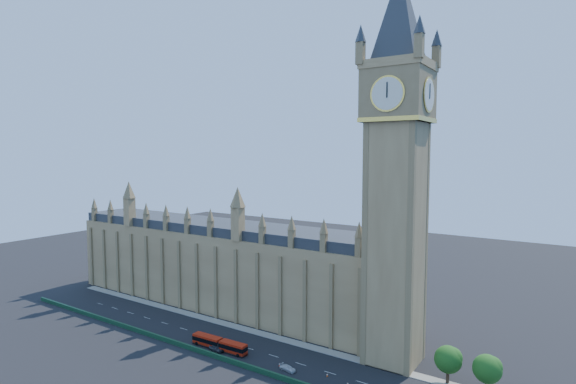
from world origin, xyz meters
The scene contains 14 objects.
ground centered at (0.00, 0.00, 0.00)m, with size 400.00×400.00×0.00m, color black.
palace_westminster centered at (-25.00, 22.00, 13.86)m, with size 120.00×20.00×28.00m.
elizabeth_tower centered at (38.00, 13.99, 54.56)m, with size 20.59×20.59×105.00m.
bridge_parapet centered at (0.00, -9.00, 0.60)m, with size 160.00×0.60×1.20m, color #1E4C2D.
kerb_north centered at (0.00, 9.50, 0.08)m, with size 160.00×3.00×0.16m, color gray.
tree_east_near centered at (52.22, 10.08, 5.64)m, with size 6.00×6.00×8.50m.
tree_east_far centered at (60.22, 10.08, 5.64)m, with size 6.00×6.00×8.50m.
red_bus centered at (-2.01, -4.66, 1.49)m, with size 16.73×3.15×2.83m.
car_grey centered at (-2.00, -5.93, 0.73)m, with size 1.71×4.26×1.45m, color #38393F.
car_silver centered at (3.81, -4.23, 0.72)m, with size 1.52×4.35×1.43m, color #93959A.
car_white centered at (19.18, -4.53, 0.61)m, with size 1.72×4.22×1.23m, color silver.
cone_a centered at (16.31, -3.68, 0.39)m, with size 0.54×0.54×0.79m.
cone_b centered at (28.24, -1.87, 0.34)m, with size 0.57×0.57×0.69m.
cone_d centered at (33.86, -2.87, 0.32)m, with size 0.43×0.43×0.65m.
Camera 1 is at (74.66, -89.21, 50.71)m, focal length 28.00 mm.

